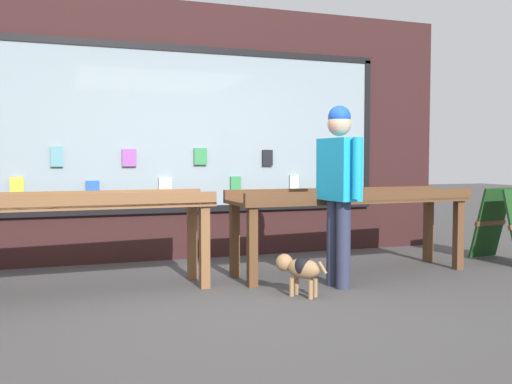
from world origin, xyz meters
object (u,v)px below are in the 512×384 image
object	(u,v)px
display_table_left	(66,213)
person_browsing	(339,180)
display_table_right	(351,205)
sandwich_board_sign	(507,225)
small_dog	(300,268)

from	to	relation	value
display_table_left	person_browsing	distance (m)	2.60
display_table_right	person_browsing	xyz separation A→B (m)	(-0.45, -0.58, 0.30)
display_table_left	person_browsing	size ratio (longest dim) A/B	1.54
person_browsing	display_table_right	bearing A→B (deg)	-44.39
sandwich_board_sign	display_table_left	bearing A→B (deg)	172.29
person_browsing	small_dog	size ratio (longest dim) A/B	4.01
display_table_left	small_dog	distance (m)	2.22
display_table_right	person_browsing	world-z (taller)	person_browsing
display_table_left	small_dog	size ratio (longest dim) A/B	6.18
small_dog	display_table_right	bearing A→B (deg)	-87.53
small_dog	display_table_left	bearing A→B (deg)	30.85
person_browsing	sandwich_board_sign	size ratio (longest dim) A/B	1.99
display_table_right	person_browsing	distance (m)	0.79
display_table_right	small_dog	world-z (taller)	display_table_right
display_table_left	display_table_right	bearing A→B (deg)	-0.06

